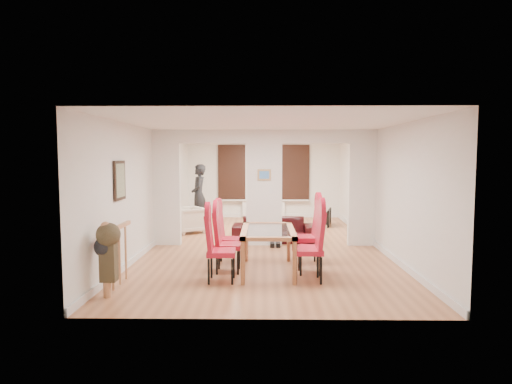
{
  "coord_description": "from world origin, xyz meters",
  "views": [
    {
      "loc": [
        -0.04,
        -9.62,
        1.99
      ],
      "look_at": [
        -0.19,
        0.6,
        1.16
      ],
      "focal_mm": 30.0,
      "sensor_mm": 36.0,
      "label": 1
    }
  ],
  "objects_px": {
    "dining_table": "(268,250)",
    "television": "(326,217)",
    "dining_chair_ra": "(307,245)",
    "dining_chair_lc": "(229,235)",
    "dining_chair_la": "(221,247)",
    "coffee_table": "(264,223)",
    "sofa": "(273,230)",
    "dining_chair_rc": "(306,233)",
    "dining_chair_lb": "(228,241)",
    "person": "(199,195)",
    "bowl": "(266,219)",
    "bottle": "(265,215)",
    "dining_chair_rb": "(310,244)",
    "armchair": "(189,220)"
  },
  "relations": [
    {
      "from": "dining_chair_lb",
      "to": "television",
      "type": "bearing_deg",
      "value": 65.02
    },
    {
      "from": "dining_chair_lb",
      "to": "dining_chair_la",
      "type": "bearing_deg",
      "value": -95.29
    },
    {
      "from": "television",
      "to": "dining_chair_ra",
      "type": "bearing_deg",
      "value": -177.92
    },
    {
      "from": "television",
      "to": "coffee_table",
      "type": "distance_m",
      "value": 1.83
    },
    {
      "from": "dining_chair_ra",
      "to": "dining_chair_lc",
      "type": "bearing_deg",
      "value": 141.0
    },
    {
      "from": "dining_chair_lc",
      "to": "dining_chair_ra",
      "type": "height_order",
      "value": "dining_chair_ra"
    },
    {
      "from": "dining_table",
      "to": "dining_chair_rc",
      "type": "distance_m",
      "value": 0.93
    },
    {
      "from": "sofa",
      "to": "coffee_table",
      "type": "xyz_separation_m",
      "value": [
        -0.21,
        2.14,
        -0.18
      ]
    },
    {
      "from": "dining_chair_ra",
      "to": "sofa",
      "type": "bearing_deg",
      "value": 98.13
    },
    {
      "from": "dining_chair_rc",
      "to": "bowl",
      "type": "bearing_deg",
      "value": 95.95
    },
    {
      "from": "person",
      "to": "bottle",
      "type": "bearing_deg",
      "value": 75.29
    },
    {
      "from": "dining_chair_lb",
      "to": "dining_table",
      "type": "bearing_deg",
      "value": 1.22
    },
    {
      "from": "dining_chair_rb",
      "to": "television",
      "type": "relative_size",
      "value": 1.19
    },
    {
      "from": "dining_table",
      "to": "dining_chair_ra",
      "type": "bearing_deg",
      "value": -40.42
    },
    {
      "from": "sofa",
      "to": "television",
      "type": "bearing_deg",
      "value": 57.22
    },
    {
      "from": "dining_chair_ra",
      "to": "dining_chair_rc",
      "type": "distance_m",
      "value": 1.1
    },
    {
      "from": "dining_table",
      "to": "television",
      "type": "xyz_separation_m",
      "value": [
        1.76,
        5.06,
        -0.13
      ]
    },
    {
      "from": "sofa",
      "to": "coffee_table",
      "type": "bearing_deg",
      "value": 97.31
    },
    {
      "from": "sofa",
      "to": "television",
      "type": "height_order",
      "value": "sofa"
    },
    {
      "from": "dining_table",
      "to": "person",
      "type": "bearing_deg",
      "value": 111.12
    },
    {
      "from": "bowl",
      "to": "television",
      "type": "bearing_deg",
      "value": 7.91
    },
    {
      "from": "dining_chair_lb",
      "to": "bowl",
      "type": "xyz_separation_m",
      "value": [
        0.71,
        4.82,
        -0.31
      ]
    },
    {
      "from": "dining_chair_la",
      "to": "coffee_table",
      "type": "distance_m",
      "value": 5.5
    },
    {
      "from": "dining_chair_lb",
      "to": "sofa",
      "type": "bearing_deg",
      "value": 73.44
    },
    {
      "from": "bottle",
      "to": "person",
      "type": "bearing_deg",
      "value": 174.59
    },
    {
      "from": "dining_chair_la",
      "to": "coffee_table",
      "type": "xyz_separation_m",
      "value": [
        0.7,
        5.44,
        -0.46
      ]
    },
    {
      "from": "sofa",
      "to": "person",
      "type": "xyz_separation_m",
      "value": [
        -2.11,
        2.33,
        0.61
      ]
    },
    {
      "from": "coffee_table",
      "to": "bottle",
      "type": "height_order",
      "value": "bottle"
    },
    {
      "from": "dining_chair_la",
      "to": "dining_chair_rb",
      "type": "distance_m",
      "value": 1.55
    },
    {
      "from": "dining_chair_rc",
      "to": "coffee_table",
      "type": "distance_m",
      "value": 4.4
    },
    {
      "from": "dining_chair_la",
      "to": "dining_chair_rb",
      "type": "height_order",
      "value": "dining_chair_la"
    },
    {
      "from": "dining_chair_la",
      "to": "armchair",
      "type": "xyz_separation_m",
      "value": [
        -1.29,
        4.43,
        -0.22
      ]
    },
    {
      "from": "dining_chair_rb",
      "to": "bowl",
      "type": "relative_size",
      "value": 5.05
    },
    {
      "from": "dining_table",
      "to": "armchair",
      "type": "bearing_deg",
      "value": 118.0
    },
    {
      "from": "armchair",
      "to": "bowl",
      "type": "height_order",
      "value": "armchair"
    },
    {
      "from": "person",
      "to": "dining_chair_la",
      "type": "bearing_deg",
      "value": 2.71
    },
    {
      "from": "dining_table",
      "to": "television",
      "type": "distance_m",
      "value": 5.36
    },
    {
      "from": "dining_chair_lb",
      "to": "bottle",
      "type": "xyz_separation_m",
      "value": [
        0.67,
        4.87,
        -0.2
      ]
    },
    {
      "from": "dining_chair_lb",
      "to": "armchair",
      "type": "height_order",
      "value": "dining_chair_lb"
    },
    {
      "from": "dining_table",
      "to": "dining_chair_rc",
      "type": "xyz_separation_m",
      "value": [
        0.71,
        0.56,
        0.21
      ]
    },
    {
      "from": "dining_chair_la",
      "to": "dining_chair_lc",
      "type": "relative_size",
      "value": 1.04
    },
    {
      "from": "dining_chair_lc",
      "to": "bowl",
      "type": "distance_m",
      "value": 4.34
    },
    {
      "from": "dining_chair_la",
      "to": "bowl",
      "type": "bearing_deg",
      "value": 79.77
    },
    {
      "from": "armchair",
      "to": "dining_chair_la",
      "type": "bearing_deg",
      "value": -17.34
    },
    {
      "from": "dining_chair_lb",
      "to": "dining_chair_rc",
      "type": "relative_size",
      "value": 0.93
    },
    {
      "from": "dining_chair_lb",
      "to": "armchair",
      "type": "relative_size",
      "value": 1.47
    },
    {
      "from": "dining_chair_lb",
      "to": "dining_chair_lc",
      "type": "distance_m",
      "value": 0.56
    },
    {
      "from": "dining_chair_la",
      "to": "dining_chair_rc",
      "type": "height_order",
      "value": "dining_chair_rc"
    },
    {
      "from": "dining_chair_rb",
      "to": "armchair",
      "type": "xyz_separation_m",
      "value": [
        -2.76,
        3.93,
        -0.17
      ]
    },
    {
      "from": "sofa",
      "to": "dining_table",
      "type": "bearing_deg",
      "value": -91.85
    }
  ]
}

